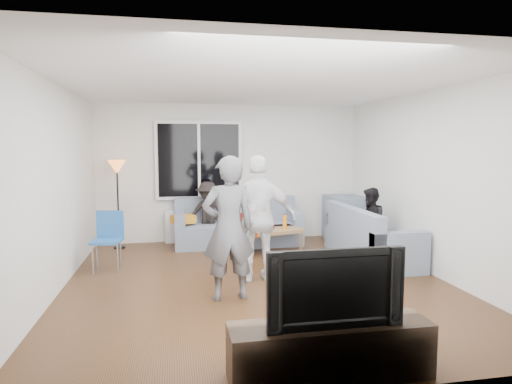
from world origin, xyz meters
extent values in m
cube|color=#56351C|center=(0.00, 0.00, -0.02)|extent=(5.00, 5.50, 0.04)
cube|color=white|center=(0.00, 0.00, 2.62)|extent=(5.00, 5.50, 0.04)
cube|color=silver|center=(0.00, 2.77, 1.30)|extent=(5.00, 0.04, 2.60)
cube|color=silver|center=(0.00, -2.77, 1.30)|extent=(5.00, 0.04, 2.60)
cube|color=silver|center=(-2.52, 0.00, 1.30)|extent=(0.04, 5.50, 2.60)
cube|color=silver|center=(2.52, 0.00, 1.30)|extent=(0.04, 5.50, 2.60)
cube|color=white|center=(-0.60, 2.69, 1.55)|extent=(1.62, 0.06, 1.47)
cube|color=black|center=(-0.60, 2.65, 1.55)|extent=(1.50, 0.02, 1.35)
cube|color=white|center=(-0.60, 2.64, 1.55)|extent=(0.05, 0.03, 1.35)
cube|color=silver|center=(-0.60, 2.65, 0.31)|extent=(1.30, 0.12, 0.62)
imported|color=#306F2C|center=(-0.15, 2.62, 0.78)|extent=(0.21, 0.19, 0.32)
imported|color=white|center=(-0.70, 2.62, 0.71)|extent=(0.21, 0.21, 0.19)
cube|color=slate|center=(2.27, 2.27, 0.42)|extent=(0.85, 0.85, 0.85)
cube|color=orange|center=(-0.92, 2.25, 0.51)|extent=(0.47, 0.43, 0.14)
cube|color=maroon|center=(-0.05, 2.33, 0.51)|extent=(0.46, 0.44, 0.13)
cube|color=#936A47|center=(0.52, 1.63, 0.20)|extent=(1.22, 0.86, 0.40)
cylinder|color=maroon|center=(0.53, 1.65, 0.49)|extent=(0.17, 0.17, 0.17)
imported|color=#515257|center=(-0.45, -0.58, 0.85)|extent=(0.66, 0.47, 1.71)
imported|color=silver|center=(0.04, 0.08, 0.85)|extent=(1.03, 0.51, 1.70)
imported|color=black|center=(2.02, 0.88, 0.58)|extent=(0.60, 0.68, 1.15)
imported|color=black|center=(-0.47, 2.30, 0.59)|extent=(0.83, 0.58, 1.17)
cube|color=#36281B|center=(0.11, -2.50, 0.22)|extent=(1.60, 0.40, 0.44)
imported|color=black|center=(0.11, -2.50, 0.75)|extent=(1.07, 0.14, 0.62)
cylinder|color=black|center=(0.60, 1.80, 0.50)|extent=(0.07, 0.07, 0.21)
cylinder|color=black|center=(0.83, 1.76, 0.51)|extent=(0.07, 0.07, 0.23)
cylinder|color=#1A9225|center=(0.35, 1.53, 0.51)|extent=(0.08, 0.08, 0.22)
cylinder|color=#BE300B|center=(0.24, 1.75, 0.50)|extent=(0.07, 0.07, 0.20)
cylinder|color=orange|center=(0.77, 1.51, 0.52)|extent=(0.07, 0.07, 0.25)
camera|label=1|loc=(-1.07, -5.62, 1.82)|focal=30.75mm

